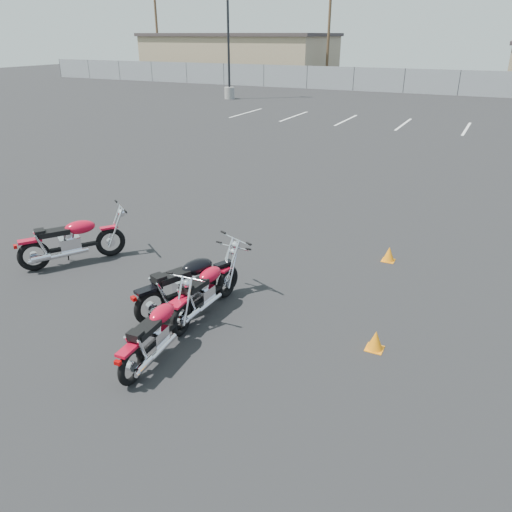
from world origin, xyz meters
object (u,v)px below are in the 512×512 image
at_px(motorcycle_rear_red, 157,333).
at_px(motorcycle_second_black, 189,284).
at_px(motorcycle_front_red, 72,241).
at_px(motorcycle_third_red, 205,290).

bearing_deg(motorcycle_rear_red, motorcycle_second_black, 104.97).
height_order(motorcycle_front_red, motorcycle_third_red, motorcycle_front_red).
bearing_deg(motorcycle_third_red, motorcycle_rear_red, -87.43).
distance_m(motorcycle_third_red, motorcycle_rear_red, 1.37).
xyz_separation_m(motorcycle_front_red, motorcycle_second_black, (3.06, -0.52, -0.01)).
height_order(motorcycle_second_black, motorcycle_rear_red, motorcycle_second_black).
bearing_deg(motorcycle_second_black, motorcycle_rear_red, -75.03).
relative_size(motorcycle_second_black, motorcycle_third_red, 1.13).
bearing_deg(motorcycle_second_black, motorcycle_front_red, 170.44).
bearing_deg(motorcycle_front_red, motorcycle_rear_red, -28.49).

